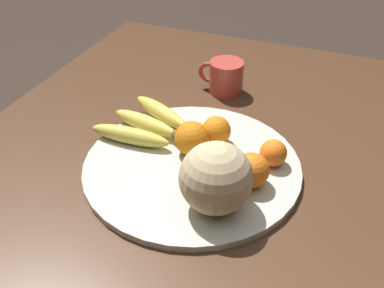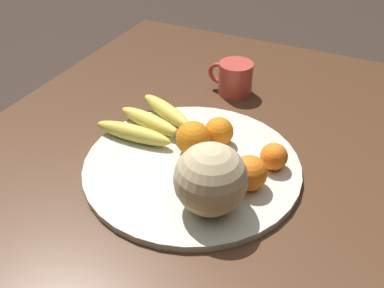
{
  "view_description": "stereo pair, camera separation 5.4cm",
  "coord_description": "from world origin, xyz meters",
  "px_view_note": "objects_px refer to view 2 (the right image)",
  "views": [
    {
      "loc": [
        -0.68,
        -0.29,
        1.38
      ],
      "look_at": [
        0.01,
        -0.01,
        0.84
      ],
      "focal_mm": 42.0,
      "sensor_mm": 36.0,
      "label": 1
    },
    {
      "loc": [
        -0.66,
        -0.34,
        1.38
      ],
      "look_at": [
        0.01,
        -0.01,
        0.84
      ],
      "focal_mm": 42.0,
      "sensor_mm": 36.0,
      "label": 2
    }
  ],
  "objects_px": {
    "kitchen_table": "(185,201)",
    "orange_back_left": "(274,157)",
    "fruit_bowl": "(192,166)",
    "orange_front_right": "(219,132)",
    "ceramic_mug": "(234,78)",
    "melon": "(211,179)",
    "orange_mid_center": "(191,138)",
    "orange_front_left": "(249,173)",
    "banana_bunch": "(151,122)",
    "produce_tag": "(240,176)"
  },
  "relations": [
    {
      "from": "fruit_bowl",
      "to": "melon",
      "type": "relative_size",
      "value": 3.39
    },
    {
      "from": "produce_tag",
      "to": "ceramic_mug",
      "type": "relative_size",
      "value": 0.68
    },
    {
      "from": "ceramic_mug",
      "to": "orange_front_left",
      "type": "bearing_deg",
      "value": -154.61
    },
    {
      "from": "fruit_bowl",
      "to": "orange_front_right",
      "type": "distance_m",
      "value": 0.1
    },
    {
      "from": "melon",
      "to": "ceramic_mug",
      "type": "bearing_deg",
      "value": 15.81
    },
    {
      "from": "orange_front_right",
      "to": "orange_back_left",
      "type": "xyz_separation_m",
      "value": [
        -0.03,
        -0.13,
        -0.0
      ]
    },
    {
      "from": "fruit_bowl",
      "to": "orange_back_left",
      "type": "height_order",
      "value": "orange_back_left"
    },
    {
      "from": "melon",
      "to": "ceramic_mug",
      "type": "relative_size",
      "value": 1.09
    },
    {
      "from": "orange_back_left",
      "to": "fruit_bowl",
      "type": "bearing_deg",
      "value": 110.92
    },
    {
      "from": "melon",
      "to": "fruit_bowl",
      "type": "bearing_deg",
      "value": 39.96
    },
    {
      "from": "orange_front_right",
      "to": "melon",
      "type": "bearing_deg",
      "value": -161.55
    },
    {
      "from": "orange_front_left",
      "to": "orange_mid_center",
      "type": "relative_size",
      "value": 0.94
    },
    {
      "from": "kitchen_table",
      "to": "produce_tag",
      "type": "distance_m",
      "value": 0.16
    },
    {
      "from": "produce_tag",
      "to": "banana_bunch",
      "type": "bearing_deg",
      "value": 38.06
    },
    {
      "from": "ceramic_mug",
      "to": "orange_back_left",
      "type": "bearing_deg",
      "value": -145.21
    },
    {
      "from": "orange_front_right",
      "to": "orange_mid_center",
      "type": "relative_size",
      "value": 0.86
    },
    {
      "from": "orange_front_right",
      "to": "orange_mid_center",
      "type": "bearing_deg",
      "value": 142.66
    },
    {
      "from": "fruit_bowl",
      "to": "orange_front_right",
      "type": "xyz_separation_m",
      "value": [
        0.09,
        -0.02,
        0.04
      ]
    },
    {
      "from": "banana_bunch",
      "to": "melon",
      "type": "bearing_deg",
      "value": 154.14
    },
    {
      "from": "banana_bunch",
      "to": "orange_front_right",
      "type": "relative_size",
      "value": 3.24
    },
    {
      "from": "banana_bunch",
      "to": "ceramic_mug",
      "type": "distance_m",
      "value": 0.29
    },
    {
      "from": "orange_front_left",
      "to": "produce_tag",
      "type": "bearing_deg",
      "value": 48.64
    },
    {
      "from": "banana_bunch",
      "to": "orange_front_right",
      "type": "height_order",
      "value": "orange_front_right"
    },
    {
      "from": "melon",
      "to": "ceramic_mug",
      "type": "xyz_separation_m",
      "value": [
        0.45,
        0.13,
        -0.04
      ]
    },
    {
      "from": "orange_mid_center",
      "to": "ceramic_mug",
      "type": "bearing_deg",
      "value": 3.9
    },
    {
      "from": "orange_front_right",
      "to": "orange_mid_center",
      "type": "distance_m",
      "value": 0.07
    },
    {
      "from": "melon",
      "to": "banana_bunch",
      "type": "distance_m",
      "value": 0.29
    },
    {
      "from": "kitchen_table",
      "to": "fruit_bowl",
      "type": "bearing_deg",
      "value": -68.61
    },
    {
      "from": "melon",
      "to": "produce_tag",
      "type": "xyz_separation_m",
      "value": [
        0.11,
        -0.02,
        -0.07
      ]
    },
    {
      "from": "melon",
      "to": "produce_tag",
      "type": "bearing_deg",
      "value": -10.74
    },
    {
      "from": "orange_back_left",
      "to": "orange_front_right",
      "type": "bearing_deg",
      "value": 77.91
    },
    {
      "from": "melon",
      "to": "orange_mid_center",
      "type": "distance_m",
      "value": 0.18
    },
    {
      "from": "produce_tag",
      "to": "orange_front_left",
      "type": "bearing_deg",
      "value": -167.44
    },
    {
      "from": "kitchen_table",
      "to": "ceramic_mug",
      "type": "height_order",
      "value": "ceramic_mug"
    },
    {
      "from": "fruit_bowl",
      "to": "ceramic_mug",
      "type": "xyz_separation_m",
      "value": [
        0.34,
        0.04,
        0.04
      ]
    },
    {
      "from": "orange_mid_center",
      "to": "orange_back_left",
      "type": "height_order",
      "value": "orange_mid_center"
    },
    {
      "from": "kitchen_table",
      "to": "orange_back_left",
      "type": "height_order",
      "value": "orange_back_left"
    },
    {
      "from": "orange_mid_center",
      "to": "orange_front_right",
      "type": "bearing_deg",
      "value": -37.34
    },
    {
      "from": "orange_mid_center",
      "to": "orange_back_left",
      "type": "xyz_separation_m",
      "value": [
        0.03,
        -0.18,
        -0.01
      ]
    },
    {
      "from": "kitchen_table",
      "to": "melon",
      "type": "xyz_separation_m",
      "value": [
        -0.1,
        -0.1,
        0.18
      ]
    },
    {
      "from": "kitchen_table",
      "to": "melon",
      "type": "distance_m",
      "value": 0.23
    },
    {
      "from": "produce_tag",
      "to": "orange_back_left",
      "type": "bearing_deg",
      "value": -77.6
    },
    {
      "from": "orange_front_right",
      "to": "produce_tag",
      "type": "distance_m",
      "value": 0.12
    },
    {
      "from": "orange_mid_center",
      "to": "ceramic_mug",
      "type": "distance_m",
      "value": 0.31
    },
    {
      "from": "melon",
      "to": "orange_front_left",
      "type": "xyz_separation_m",
      "value": [
        0.08,
        -0.05,
        -0.03
      ]
    },
    {
      "from": "ceramic_mug",
      "to": "melon",
      "type": "bearing_deg",
      "value": -164.19
    },
    {
      "from": "banana_bunch",
      "to": "ceramic_mug",
      "type": "relative_size",
      "value": 1.68
    },
    {
      "from": "banana_bunch",
      "to": "ceramic_mug",
      "type": "bearing_deg",
      "value": -98.83
    },
    {
      "from": "orange_front_left",
      "to": "kitchen_table",
      "type": "bearing_deg",
      "value": 84.71
    },
    {
      "from": "kitchen_table",
      "to": "melon",
      "type": "height_order",
      "value": "melon"
    }
  ]
}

